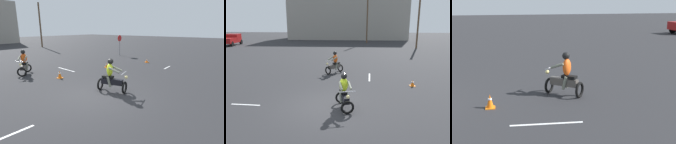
# 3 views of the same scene
# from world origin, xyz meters

# --- Properties ---
(ground_plane) EXTENTS (120.00, 120.00, 0.00)m
(ground_plane) POSITION_xyz_m (0.00, 0.00, 0.00)
(ground_plane) COLOR #28282B
(motorcycle_rider_foreground) EXTENTS (0.96, 1.56, 1.66)m
(motorcycle_rider_foreground) POSITION_xyz_m (0.81, -0.10, 0.73)
(motorcycle_rider_foreground) COLOR black
(motorcycle_rider_foreground) RESTS_ON ground
(motorcycle_rider_background) EXTENTS (1.37, 1.45, 1.66)m
(motorcycle_rider_background) POSITION_xyz_m (-0.17, 6.66, 0.73)
(motorcycle_rider_background) COLOR black
(motorcycle_rider_background) RESTS_ON ground
(stop_sign) EXTENTS (0.70, 0.08, 2.30)m
(stop_sign) POSITION_xyz_m (10.77, 6.56, 1.63)
(stop_sign) COLOR slate
(stop_sign) RESTS_ON ground
(traffic_cone_near_right) EXTENTS (0.32, 0.32, 0.31)m
(traffic_cone_near_right) POSITION_xyz_m (8.78, 2.05, 0.15)
(traffic_cone_near_right) COLOR orange
(traffic_cone_near_right) RESTS_ON ground
(traffic_cone_mid_center) EXTENTS (0.32, 0.32, 0.47)m
(traffic_cone_mid_center) POSITION_xyz_m (0.69, 3.94, 0.23)
(traffic_cone_mid_center) COLOR orange
(traffic_cone_mid_center) RESTS_ON ground
(traffic_cone_mid_left) EXTENTS (0.32, 0.32, 0.38)m
(traffic_cone_mid_left) POSITION_xyz_m (4.89, 3.59, 0.18)
(traffic_cone_mid_left) COLOR orange
(traffic_cone_mid_left) RESTS_ON ground
(lane_stripe_e) EXTENTS (1.30, 0.12, 0.01)m
(lane_stripe_e) POSITION_xyz_m (7.85, -0.25, 0.00)
(lane_stripe_e) COLOR silver
(lane_stripe_e) RESTS_ON ground
(lane_stripe_n) EXTENTS (0.26, 2.14, 0.01)m
(lane_stripe_n) POSITION_xyz_m (2.41, 5.56, 0.00)
(lane_stripe_n) COLOR silver
(lane_stripe_n) RESTS_ON ground
(lane_stripe_w) EXTENTS (1.46, 0.17, 0.01)m
(lane_stripe_w) POSITION_xyz_m (-3.93, -0.02, 0.00)
(lane_stripe_w) COLOR silver
(lane_stripe_w) RESTS_ON ground
(utility_pole_near) EXTENTS (0.24, 0.24, 7.02)m
(utility_pole_near) POSITION_xyz_m (10.21, 21.99, 3.51)
(utility_pole_near) COLOR brown
(utility_pole_near) RESTS_ON ground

